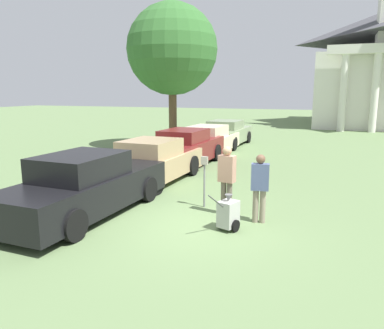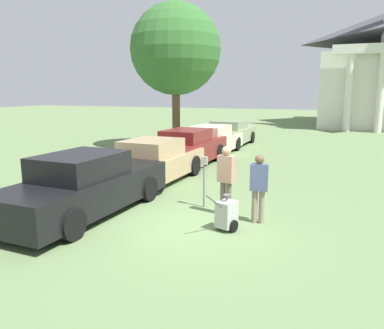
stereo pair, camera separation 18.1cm
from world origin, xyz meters
name	(u,v)px [view 1 (the left image)]	position (x,y,z in m)	size (l,w,h in m)	color
ground_plane	(191,224)	(0.00, 0.00, 0.00)	(120.00, 120.00, 0.00)	#607A4C
parked_car_black	(86,187)	(-2.78, -0.25, 0.74)	(2.14, 5.25, 1.61)	black
parked_car_tan	(153,162)	(-2.78, 3.56, 0.70)	(2.15, 4.79, 1.50)	tan
parked_car_maroon	(185,149)	(-2.78, 6.70, 0.74)	(2.08, 5.05, 1.56)	maroon
parked_car_cream	(208,141)	(-2.78, 9.85, 0.67)	(2.07, 5.18, 1.46)	beige
parked_car_sage	(226,134)	(-2.78, 13.25, 0.69)	(2.19, 5.02, 1.47)	gray
parking_meter	(204,172)	(-0.14, 1.40, 0.98)	(0.18, 0.09, 1.41)	slate
person_worker	(227,176)	(0.60, 1.00, 1.02)	(0.46, 0.31, 1.79)	#665B4C
person_supervisor	(260,184)	(1.50, 0.70, 0.95)	(0.45, 0.28, 1.67)	gray
equipment_cart	(228,214)	(0.93, -0.05, 0.39)	(0.54, 0.99, 1.00)	#B2B2AD
church	(382,65)	(7.06, 32.18, 5.57)	(11.53, 16.83, 22.74)	silver
shade_tree	(172,50)	(-5.32, 11.23, 5.34)	(4.88, 4.88, 7.80)	brown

